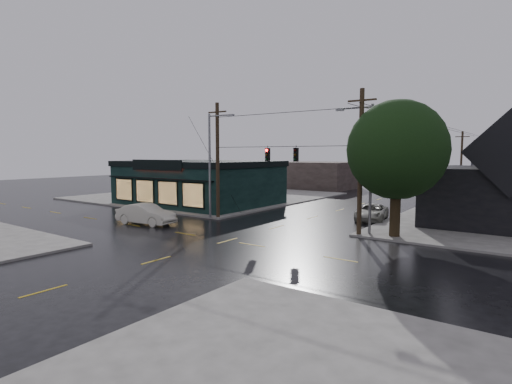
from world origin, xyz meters
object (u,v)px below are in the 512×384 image
Objects in this scene: corner_tree at (397,150)px; sedan_cream at (146,214)px; utility_pole_ne at (359,236)px; suv_silver at (372,212)px; utility_pole_nw at (218,219)px.

corner_tree reaches higher than sedan_cream.
suv_silver is (-1.64, 7.15, 0.70)m from utility_pole_ne.
corner_tree is at bearing -78.52° from sedan_cream.
utility_pole_nw is 1.99× the size of sedan_cream.
corner_tree is 6.43m from utility_pole_ne.
utility_pole_ne is (13.00, 0.00, 0.00)m from utility_pole_nw.
utility_pole_ne reaches higher than suv_silver.
corner_tree reaches higher than suv_silver.
sedan_cream is at bearing -160.45° from corner_tree.
sedan_cream is at bearing -148.21° from suv_silver.
corner_tree is 0.91× the size of utility_pole_ne.
suv_silver is at bearing 121.25° from corner_tree.
suv_silver is at bearing 32.18° from utility_pole_nw.
sedan_cream is (-15.88, -5.62, 0.84)m from utility_pole_ne.
utility_pole_nw is 13.00m from utility_pole_ne.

